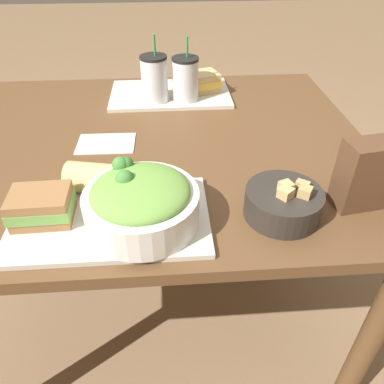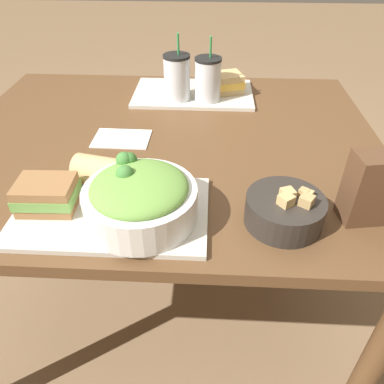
{
  "view_description": "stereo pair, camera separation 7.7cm",
  "coord_description": "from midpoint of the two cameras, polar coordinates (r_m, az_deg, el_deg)",
  "views": [
    {
      "loc": [
        0.05,
        -0.94,
        1.26
      ],
      "look_at": [
        0.09,
        -0.33,
        0.8
      ],
      "focal_mm": 35.0,
      "sensor_mm": 36.0,
      "label": 1
    },
    {
      "loc": [
        0.13,
        -0.94,
        1.26
      ],
      "look_at": [
        0.09,
        -0.33,
        0.8
      ],
      "focal_mm": 35.0,
      "sensor_mm": 36.0,
      "label": 2
    }
  ],
  "objects": [
    {
      "name": "napkin_folded",
      "position": [
        1.09,
        -14.97,
        7.09
      ],
      "size": [
        0.16,
        0.11,
        0.0
      ],
      "color": "white",
      "rests_on": "dining_table"
    },
    {
      "name": "sandwich_far",
      "position": [
        1.35,
        -0.56,
        16.33
      ],
      "size": [
        0.15,
        0.13,
        0.06
      ],
      "rotation": [
        0.0,
        0.0,
        0.32
      ],
      "color": "tan",
      "rests_on": "tray_far"
    },
    {
      "name": "salad_bowl",
      "position": [
        0.75,
        -10.69,
        -1.52
      ],
      "size": [
        0.23,
        0.23,
        0.12
      ],
      "color": "white",
      "rests_on": "tray_near"
    },
    {
      "name": "ground_plane",
      "position": [
        1.58,
        -5.88,
        -16.27
      ],
      "size": [
        12.0,
        12.0,
        0.0
      ],
      "primitive_type": "plane",
      "color": "#846647"
    },
    {
      "name": "drink_cup_red",
      "position": [
        1.27,
        -2.81,
        16.59
      ],
      "size": [
        0.09,
        0.09,
        0.21
      ],
      "color": "silver",
      "rests_on": "tray_far"
    },
    {
      "name": "sandwich_near",
      "position": [
        0.83,
        -24.47,
        -2.1
      ],
      "size": [
        0.13,
        0.1,
        0.06
      ],
      "rotation": [
        0.0,
        0.0,
        0.03
      ],
      "color": "olive",
      "rests_on": "tray_near"
    },
    {
      "name": "baguette_near",
      "position": [
        0.86,
        -15.66,
        1.8
      ],
      "size": [
        0.18,
        0.1,
        0.07
      ],
      "rotation": [
        0.0,
        0.0,
        1.36
      ],
      "color": "tan",
      "rests_on": "tray_near"
    },
    {
      "name": "tray_near",
      "position": [
        0.81,
        -14.94,
        -3.99
      ],
      "size": [
        0.41,
        0.25,
        0.01
      ],
      "color": "beige",
      "rests_on": "dining_table"
    },
    {
      "name": "soup_bowl",
      "position": [
        0.8,
        11.09,
        -1.62
      ],
      "size": [
        0.16,
        0.16,
        0.08
      ],
      "color": "#2D2823",
      "rests_on": "dining_table"
    },
    {
      "name": "tray_far",
      "position": [
        1.36,
        -5.0,
        14.62
      ],
      "size": [
        0.41,
        0.25,
        0.01
      ],
      "color": "beige",
      "rests_on": "dining_table"
    },
    {
      "name": "drink_cup_dark",
      "position": [
        1.27,
        -7.53,
        16.51
      ],
      "size": [
        0.09,
        0.09,
        0.21
      ],
      "color": "silver",
      "rests_on": "tray_far"
    },
    {
      "name": "chip_bag",
      "position": [
        0.86,
        23.86,
        2.52
      ],
      "size": [
        0.16,
        0.09,
        0.16
      ],
      "rotation": [
        0.0,
        0.0,
        0.15
      ],
      "color": "brown",
      "rests_on": "dining_table"
    },
    {
      "name": "dining_table",
      "position": [
        1.13,
        -7.9,
        3.47
      ],
      "size": [
        1.22,
        0.98,
        0.74
      ],
      "color": "brown",
      "rests_on": "ground_plane"
    }
  ]
}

